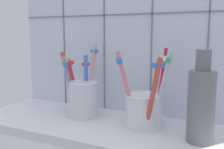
% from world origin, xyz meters
% --- Properties ---
extents(counter_slab, '(0.64, 0.22, 0.02)m').
position_xyz_m(counter_slab, '(0.00, 0.00, 0.01)').
color(counter_slab, silver).
rests_on(counter_slab, ground).
extents(tile_wall_back, '(0.64, 0.02, 0.45)m').
position_xyz_m(tile_wall_back, '(0.00, 0.12, 0.23)').
color(tile_wall_back, silver).
rests_on(tile_wall_back, ground).
extents(toothbrush_cup_left, '(0.10, 0.09, 0.17)m').
position_xyz_m(toothbrush_cup_left, '(-0.08, 0.03, 0.07)').
color(toothbrush_cup_left, silver).
rests_on(toothbrush_cup_left, counter_slab).
extents(toothbrush_cup_right, '(0.11, 0.11, 0.17)m').
position_xyz_m(toothbrush_cup_right, '(0.08, 0.02, 0.06)').
color(toothbrush_cup_right, silver).
rests_on(toothbrush_cup_right, counter_slab).
extents(ceramic_vase, '(0.05, 0.05, 0.17)m').
position_xyz_m(ceramic_vase, '(0.20, -0.01, 0.09)').
color(ceramic_vase, slate).
rests_on(ceramic_vase, counter_slab).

